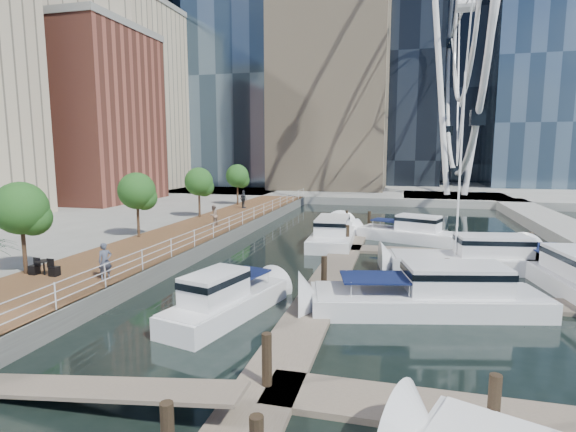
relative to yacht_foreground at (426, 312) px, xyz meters
The scene contains 15 objects.
ground 10.01m from the yacht_foreground, 142.26° to the right, with size 520.00×520.00×0.00m, color black.
boardwalk 19.11m from the yacht_foreground, 152.33° to the left, with size 6.00×60.00×1.00m, color brown.
seawall 16.51m from the yacht_foreground, 147.48° to the left, with size 0.25×60.00×1.00m, color #595954.
land_far 96.20m from the yacht_foreground, 94.72° to the left, with size 200.00×114.00×1.00m, color gray.
pier 46.28m from the yacht_foreground, 82.45° to the left, with size 14.00×12.00×1.00m, color gray.
railing 16.66m from the yacht_foreground, 147.67° to the left, with size 0.10×60.00×1.05m, color white, non-canonical shape.
floating_docks 3.88m from the yacht_foreground, 89.28° to the left, with size 16.00×34.00×2.60m.
midrise_condos 48.26m from the yacht_foreground, 153.49° to the left, with size 19.00×67.00×28.00m.
ferris_wheel 53.04m from the yacht_foreground, 82.45° to the left, with size 5.80×45.60×47.80m.
street_trees 21.30m from the yacht_foreground, 157.83° to the left, with size 2.60×42.60×4.60m.
yacht_foreground is the anchor object (origin of this frame).
pedestrian_near 15.10m from the yacht_foreground, behind, with size 0.64×0.42×1.75m, color #484F60.
pedestrian_mid 21.33m from the yacht_foreground, 139.46° to the left, with size 0.82×0.64×1.68m, color gray.
pedestrian_far 30.84m from the yacht_foreground, 125.00° to the left, with size 1.13×0.47×1.93m, color #2E3239.
moored_yachts 6.74m from the yacht_foreground, 75.89° to the left, with size 20.21×34.41×11.50m.
Camera 1 is at (6.66, -13.91, 7.07)m, focal length 28.00 mm.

